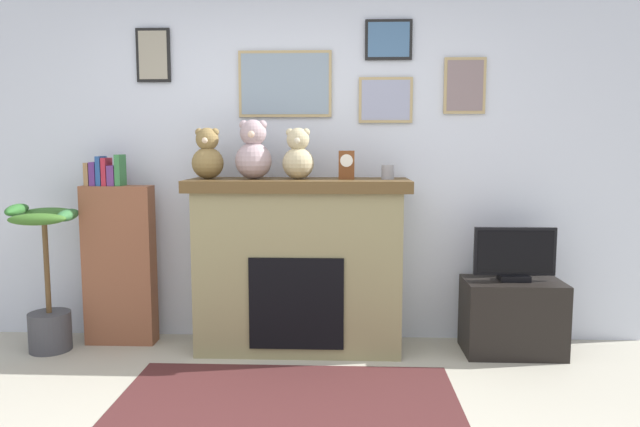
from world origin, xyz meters
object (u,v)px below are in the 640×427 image
potted_plant (48,291)px  teddy_bear_grey (298,156)px  tv_stand (512,317)px  mantel_clock (346,165)px  teddy_bear_tan (253,152)px  candle_jar (388,172)px  fireplace (299,264)px  bookshelf (119,260)px  television (515,255)px  teddy_bear_cream (208,156)px

potted_plant → teddy_bear_grey: teddy_bear_grey is taller
tv_stand → mantel_clock: 1.56m
potted_plant → tv_stand: (3.23, 0.09, -0.17)m
tv_stand → teddy_bear_tan: size_ratio=1.63×
mantel_clock → teddy_bear_grey: teddy_bear_grey is taller
potted_plant → candle_jar: 2.50m
teddy_bear_grey → candle_jar: bearing=0.0°
fireplace → candle_jar: (0.61, -0.02, 0.65)m
bookshelf → potted_plant: size_ratio=1.32×
candle_jar → teddy_bear_tan: 0.93m
teddy_bear_tan → television: bearing=-0.9°
potted_plant → teddy_bear_grey: size_ratio=2.96×
mantel_clock → teddy_bear_tan: teddy_bear_tan is taller
bookshelf → teddy_bear_grey: bearing=-3.2°
bookshelf → tv_stand: size_ratio=2.07×
fireplace → teddy_bear_cream: bearing=-178.3°
fireplace → potted_plant: (-1.75, -0.13, -0.18)m
potted_plant → teddy_bear_tan: bearing=4.5°
fireplace → mantel_clock: (0.33, -0.02, 0.69)m
bookshelf → television: bookshelf is taller
teddy_bear_cream → teddy_bear_tan: (0.32, -0.00, 0.02)m
teddy_bear_tan → teddy_bear_grey: teddy_bear_tan is taller
bookshelf → candle_jar: (1.92, -0.07, 0.64)m
potted_plant → candle_jar: candle_jar is taller
potted_plant → teddy_bear_grey: (1.74, 0.11, 0.94)m
fireplace → mantel_clock: size_ratio=7.80×
fireplace → teddy_bear_tan: 0.84m
teddy_bear_cream → teddy_bear_grey: bearing=0.0°
mantel_clock → teddy_bear_grey: size_ratio=0.56×
fireplace → candle_jar: size_ratio=15.51×
teddy_bear_tan → teddy_bear_grey: (0.31, 0.00, -0.03)m
candle_jar → mantel_clock: (-0.28, -0.00, 0.05)m
teddy_bear_cream → teddy_bear_tan: teddy_bear_tan is taller
television → candle_jar: bearing=178.1°
television → teddy_bear_tan: bearing=179.1°
mantel_clock → teddy_bear_tan: (-0.64, 0.00, 0.08)m
bookshelf → potted_plant: bearing=-157.1°
television → teddy_bear_tan: 1.92m
tv_stand → candle_jar: (-0.87, 0.03, 1.00)m
tv_stand → mantel_clock: size_ratio=3.40×
teddy_bear_tan → teddy_bear_cream: bearing=180.0°
mantel_clock → teddy_bear_grey: (-0.33, 0.00, 0.06)m
potted_plant → teddy_bear_cream: bearing=5.7°
tv_stand → teddy_bear_tan: 2.12m
fireplace → candle_jar: candle_jar is taller
bookshelf → mantel_clock: bearing=-2.6°
bookshelf → teddy_bear_grey: 1.51m
candle_jar → mantel_clock: 0.29m
fireplace → potted_plant: 1.76m
fireplace → mantel_clock: mantel_clock is taller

